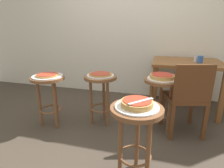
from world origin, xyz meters
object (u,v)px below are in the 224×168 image
Objects in this scene: pizza_middle at (47,75)px; serving_plate_rear at (162,79)px; stool_foreground at (136,126)px; pizza_foreground at (137,103)px; stool_leftside at (101,88)px; dining_table at (186,69)px; pizza_rear at (162,76)px; cup_near_edge at (200,59)px; stool_rear at (161,92)px; pizza_server_knife at (141,101)px; serving_plate_foreground at (137,107)px; stool_middle at (49,89)px; pizza_leftside at (100,74)px; wooden_chair at (187,97)px; serving_plate_leftside at (100,75)px; serving_plate_middle at (47,76)px; condiment_shaker at (195,59)px.

pizza_middle is 1.34m from serving_plate_rear.
stool_foreground is 2.66× the size of pizza_foreground.
stool_leftside is 1.30m from dining_table.
pizza_rear is 2.88× the size of cup_near_edge.
pizza_server_knife is (-0.14, -0.85, 0.22)m from stool_rear.
dining_table reaches higher than pizza_rear.
serving_plate_rear is (0.72, 0.05, 0.17)m from stool_leftside.
cup_near_edge is 1.60m from pizza_server_knife.
serving_plate_foreground reaches higher than stool_middle.
pizza_leftside is 1.02m from wooden_chair.
pizza_foreground is 0.87× the size of pizza_rear.
wooden_chair reaches higher than dining_table.
dining_table is at bearing 26.63° from pizza_server_knife.
serving_plate_rear is (1.32, 0.25, -0.02)m from pizza_middle.
serving_plate_rear is at bearing -115.19° from dining_table.
serving_plate_leftside is 0.35× the size of dining_table.
serving_plate_leftside is at bearing 18.82° from serving_plate_middle.
serving_plate_leftside is 0.52× the size of stool_rear.
stool_foreground is at bearing -101.47° from serving_plate_rear.
stool_foreground is 1.30m from serving_plate_middle.
serving_plate_middle is at bearing -154.23° from cup_near_edge.
stool_rear is 2.89× the size of pizza_server_knife.
stool_middle is at bearing -172.69° from wooden_chair.
wooden_chair reaches higher than stool_leftside.
pizza_middle is 0.63m from pizza_leftside.
pizza_foreground is at bearing -26.98° from serving_plate_middle.
pizza_foreground is 0.28× the size of wooden_chair.
serving_plate_leftside is (-0.00, 0.00, 0.17)m from stool_leftside.
dining_table is at bearing 64.81° from stool_rear.
pizza_middle reaches higher than stool_leftside.
dining_table reaches higher than pizza_foreground.
pizza_middle is 1.99m from condiment_shaker.
pizza_middle and pizza_leftside have the same top height.
serving_plate_middle is at bearing 153.02° from stool_foreground.
serving_plate_middle is at bearing -161.18° from serving_plate_leftside.
stool_foreground is 1.00× the size of stool_middle.
pizza_server_knife is (-0.57, -1.53, -0.08)m from condiment_shaker.
condiment_shaker is (1.16, 0.72, 0.12)m from pizza_leftside.
pizza_rear is at bearing -127.81° from cup_near_edge.
dining_table reaches higher than stool_middle.
stool_leftside is at bearing -147.91° from condiment_shaker.
pizza_leftside reaches higher than stool_middle.
pizza_foreground is 0.93m from wooden_chair.
pizza_server_knife is (-0.42, -0.81, 0.23)m from wooden_chair.
stool_middle is at bearing -150.02° from dining_table.
cup_near_edge reaches higher than pizza_foreground.
wooden_chair is (1.60, 0.21, -0.19)m from pizza_middle.
cup_near_edge is 0.11× the size of wooden_chair.
pizza_foreground is 0.89× the size of pizza_middle.
serving_plate_middle reaches higher than stool_rear.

